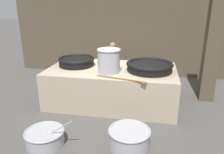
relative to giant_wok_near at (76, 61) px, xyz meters
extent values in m
plane|color=#474442|center=(1.10, -0.10, -1.18)|extent=(60.00, 60.00, 0.00)
cube|color=#4C4233|center=(1.10, 2.78, 0.53)|extent=(9.17, 0.24, 3.42)
cube|color=#4C4233|center=(3.88, 0.66, 0.53)|extent=(0.41, 0.41, 3.42)
cube|color=tan|center=(1.10, -0.10, -0.66)|extent=(3.61, 1.98, 1.05)
cylinder|color=black|center=(0.00, 0.00, -0.03)|extent=(1.03, 1.03, 0.20)
torus|color=black|center=(0.00, 0.00, 0.07)|extent=(1.07, 1.07, 0.08)
cylinder|color=black|center=(2.15, -0.14, -0.03)|extent=(1.22, 1.22, 0.20)
torus|color=black|center=(2.15, -0.14, 0.06)|extent=(1.27, 1.27, 0.10)
cylinder|color=#9E9EA3|center=(1.08, -0.46, 0.17)|extent=(0.59, 0.59, 0.61)
torus|color=#9E9EA3|center=(1.08, -0.46, 0.48)|extent=(0.63, 0.63, 0.04)
cylinder|color=brown|center=(1.48, -0.99, -0.11)|extent=(1.27, 0.35, 0.04)
cube|color=brown|center=(2.05, -1.13, -0.12)|extent=(0.14, 0.13, 0.02)
cylinder|color=brown|center=(0.83, 1.32, -0.80)|extent=(0.11, 0.11, 0.75)
cylinder|color=brown|center=(0.83, 1.48, -0.80)|extent=(0.11, 0.11, 0.75)
cube|color=#722D4C|center=(0.83, 1.40, -0.65)|extent=(0.19, 0.24, 0.49)
cube|color=brown|center=(0.83, 1.40, -0.15)|extent=(0.17, 0.47, 0.56)
cylinder|color=brown|center=(0.75, 1.16, -0.15)|extent=(0.31, 0.11, 0.51)
cylinder|color=brown|center=(0.72, 1.62, -0.15)|extent=(0.31, 0.11, 0.51)
sphere|color=brown|center=(0.83, 1.40, 0.25)|extent=(0.21, 0.21, 0.21)
cylinder|color=#9E9EA3|center=(0.11, -2.40, -1.03)|extent=(0.78, 0.78, 0.30)
torus|color=#9E9EA3|center=(0.11, -2.40, -0.88)|extent=(0.82, 0.82, 0.04)
cylinder|color=tan|center=(0.11, -2.40, -0.96)|extent=(0.69, 0.69, 0.08)
sphere|color=#9E9EA3|center=(0.25, -2.42, -0.89)|extent=(0.14, 0.14, 0.14)
cylinder|color=#9E9EA3|center=(0.50, -2.45, -0.71)|extent=(0.53, 0.08, 0.38)
cylinder|color=#9E9EA3|center=(1.85, -2.11, -1.00)|extent=(0.84, 0.84, 0.35)
torus|color=#9E9EA3|center=(1.85, -2.11, -0.83)|extent=(0.88, 0.88, 0.04)
cylinder|color=orange|center=(1.85, -2.11, -0.92)|extent=(0.74, 0.74, 0.09)
cylinder|color=orange|center=(2.10, -2.06, -0.86)|extent=(0.04, 0.05, 0.03)
cylinder|color=orange|center=(1.85, -2.12, -0.86)|extent=(0.05, 0.03, 0.03)
cylinder|color=orange|center=(1.80, -2.02, -0.86)|extent=(0.06, 0.06, 0.04)
cylinder|color=orange|center=(2.05, -2.15, -0.86)|extent=(0.05, 0.05, 0.03)
cylinder|color=orange|center=(2.07, -2.03, -0.86)|extent=(0.04, 0.04, 0.04)
cylinder|color=orange|center=(1.97, -2.32, -0.86)|extent=(0.06, 0.05, 0.04)
cylinder|color=orange|center=(1.81, -1.96, -0.86)|extent=(0.05, 0.05, 0.03)
cylinder|color=orange|center=(1.85, -2.15, -0.86)|extent=(0.06, 0.06, 0.04)
cylinder|color=orange|center=(2.07, -2.29, -0.86)|extent=(0.04, 0.04, 0.03)
cylinder|color=orange|center=(2.08, -2.00, -0.86)|extent=(0.05, 0.05, 0.03)
cylinder|color=orange|center=(1.78, -2.37, -0.86)|extent=(0.05, 0.07, 0.03)
cylinder|color=orange|center=(1.84, -2.19, -0.86)|extent=(0.07, 0.06, 0.04)
camera|label=1|loc=(2.23, -5.97, 1.65)|focal=35.00mm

